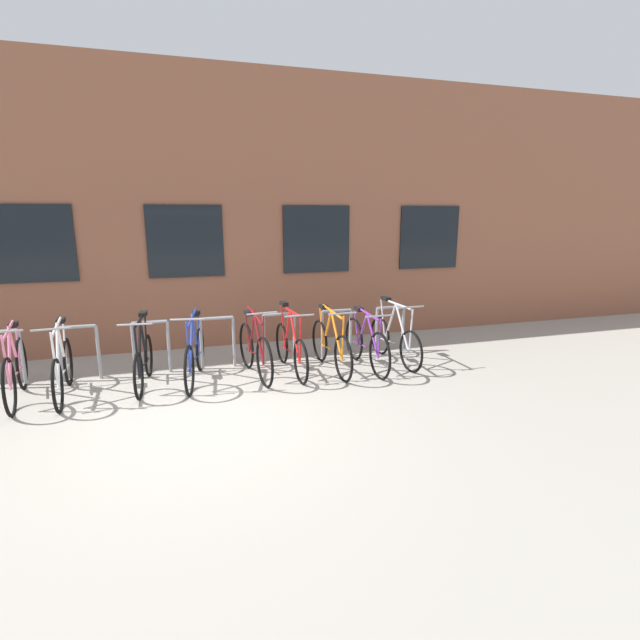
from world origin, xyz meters
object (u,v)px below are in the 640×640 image
at_px(bicycle_black, 143,361).
at_px(bicycle_maroon, 255,350).
at_px(bicycle_purple, 366,344).
at_px(bicycle_white, 63,369).
at_px(bicycle_pink, 15,371).
at_px(bicycle_blue, 195,355).
at_px(bicycle_silver, 394,339).
at_px(bicycle_red, 291,348).
at_px(bicycle_orange, 331,346).

bearing_deg(bicycle_black, bicycle_maroon, -1.73).
xyz_separation_m(bicycle_black, bicycle_purple, (3.36, -0.17, 0.02)).
height_order(bicycle_purple, bicycle_white, bicycle_white).
bearing_deg(bicycle_pink, bicycle_black, 3.34).
bearing_deg(bicycle_purple, bicycle_white, 179.30).
bearing_deg(bicycle_purple, bicycle_blue, 176.32).
distance_m(bicycle_maroon, bicycle_blue, 0.88).
bearing_deg(bicycle_pink, bicycle_silver, 0.81).
bearing_deg(bicycle_silver, bicycle_white, -178.77).
distance_m(bicycle_pink, bicycle_black, 1.58).
bearing_deg(bicycle_white, bicycle_maroon, 1.59).
relative_size(bicycle_pink, bicycle_black, 1.09).
height_order(bicycle_pink, bicycle_black, bicycle_pink).
bearing_deg(bicycle_white, bicycle_silver, 1.23).
bearing_deg(bicycle_maroon, bicycle_blue, 177.12).
height_order(bicycle_black, bicycle_red, bicycle_red).
xyz_separation_m(bicycle_silver, bicycle_white, (-4.95, -0.11, 0.01)).
relative_size(bicycle_pink, bicycle_red, 1.00).
xyz_separation_m(bicycle_maroon, bicycle_blue, (-0.88, 0.04, -0.01)).
relative_size(bicycle_pink, bicycle_maroon, 1.04).
xyz_separation_m(bicycle_silver, bicycle_red, (-1.77, 0.00, 0.00)).
xyz_separation_m(bicycle_silver, bicycle_black, (-3.93, 0.01, -0.01)).
distance_m(bicycle_maroon, bicycle_purple, 1.77).
xyz_separation_m(bicycle_red, bicycle_white, (-3.17, -0.11, 0.00)).
bearing_deg(bicycle_maroon, bicycle_pink, -179.20).
bearing_deg(bicycle_purple, bicycle_silver, 15.51).
relative_size(bicycle_orange, bicycle_white, 1.02).
bearing_deg(bicycle_maroon, bicycle_white, -178.41).
relative_size(bicycle_orange, bicycle_silver, 1.03).
distance_m(bicycle_orange, bicycle_maroon, 1.19).
height_order(bicycle_maroon, bicycle_purple, bicycle_maroon).
xyz_separation_m(bicycle_purple, bicycle_blue, (-2.64, 0.17, 0.00)).
height_order(bicycle_silver, bicycle_black, bicycle_silver).
bearing_deg(bicycle_purple, bicycle_orange, 172.31).
distance_m(bicycle_blue, bicycle_white, 1.73).
relative_size(bicycle_black, bicycle_purple, 0.92).
relative_size(bicycle_black, bicycle_red, 0.92).
relative_size(bicycle_purple, bicycle_white, 1.00).
relative_size(bicycle_blue, bicycle_red, 1.01).
distance_m(bicycle_pink, bicycle_orange, 4.37).
relative_size(bicycle_black, bicycle_maroon, 0.95).
height_order(bicycle_orange, bicycle_red, bicycle_red).
bearing_deg(bicycle_black, bicycle_red, -0.29).
relative_size(bicycle_blue, bicycle_white, 1.01).
bearing_deg(bicycle_pink, bicycle_white, -2.86).
bearing_deg(bicycle_silver, bicycle_purple, -164.49).
xyz_separation_m(bicycle_pink, bicycle_black, (1.58, 0.09, -0.03)).
height_order(bicycle_purple, bicycle_red, bicycle_red).
xyz_separation_m(bicycle_pink, bicycle_purple, (4.94, -0.08, -0.01)).
bearing_deg(bicycle_blue, bicycle_white, -176.14).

